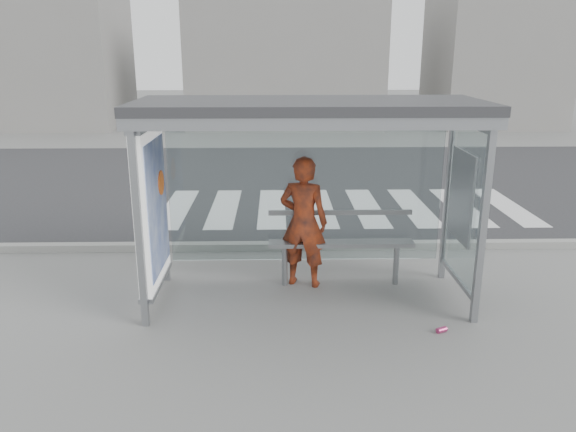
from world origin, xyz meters
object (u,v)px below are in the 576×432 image
(bus_shelter, at_px, (279,152))
(bench, at_px, (341,243))
(person, at_px, (303,222))
(soda_can, at_px, (442,330))

(bus_shelter, distance_m, bench, 1.68)
(bus_shelter, height_order, bench, bus_shelter)
(person, bearing_deg, bus_shelter, 69.72)
(bus_shelter, xyz_separation_m, soda_can, (1.90, -1.03, -1.95))
(soda_can, bearing_deg, person, 136.83)
(person, xyz_separation_m, soda_can, (1.57, -1.47, -0.89))
(person, relative_size, soda_can, 14.87)
(person, relative_size, bench, 0.91)
(person, distance_m, soda_can, 2.33)
(bus_shelter, xyz_separation_m, person, (0.34, 0.44, -1.06))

